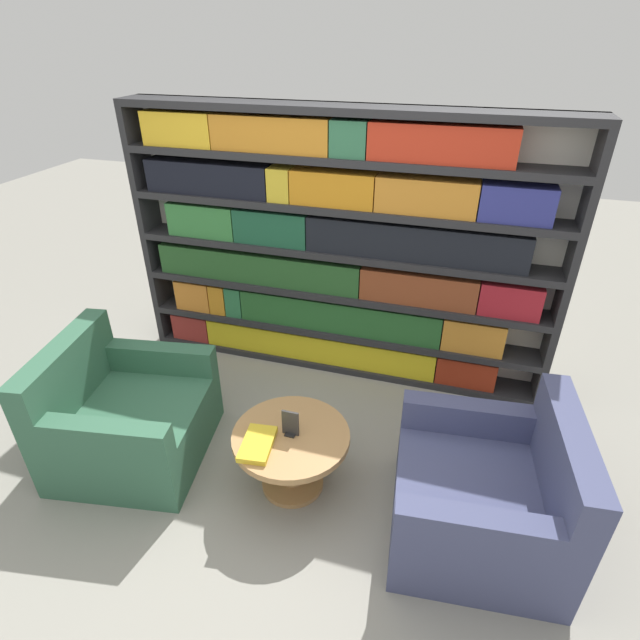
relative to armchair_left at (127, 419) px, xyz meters
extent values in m
plane|color=gray|center=(1.00, -0.13, -0.27)|extent=(14.00, 14.00, 0.00)
cube|color=silver|center=(1.00, 1.46, 0.71)|extent=(3.10, 0.05, 1.96)
cube|color=#262628|center=(-0.53, 1.33, 0.71)|extent=(0.05, 0.30, 1.96)
cube|color=#262628|center=(2.53, 1.33, 0.71)|extent=(0.05, 0.30, 1.96)
cube|color=#262628|center=(1.00, 1.33, -0.25)|extent=(3.00, 0.30, 0.05)
cube|color=#262628|center=(1.00, 1.33, 0.06)|extent=(3.00, 0.30, 0.05)
cube|color=#262628|center=(1.00, 1.33, 0.38)|extent=(3.00, 0.30, 0.05)
cube|color=#262628|center=(1.00, 1.33, 0.71)|extent=(3.00, 0.30, 0.05)
cube|color=#262628|center=(1.00, 1.33, 1.03)|extent=(3.00, 0.30, 0.05)
cube|color=#262628|center=(1.00, 1.33, 1.36)|extent=(3.00, 0.30, 0.05)
cube|color=#262628|center=(1.00, 1.33, 1.66)|extent=(3.00, 0.30, 0.05)
cube|color=maroon|center=(-0.26, 1.31, -0.11)|extent=(0.33, 0.20, 0.23)
cube|color=gold|center=(0.85, 1.31, -0.11)|extent=(1.88, 0.20, 0.23)
cube|color=maroon|center=(2.01, 1.31, -0.11)|extent=(0.43, 0.20, 0.23)
cube|color=orange|center=(-0.20, 1.31, 0.20)|extent=(0.30, 0.20, 0.25)
cube|color=orange|center=(0.03, 1.31, 0.20)|extent=(0.13, 0.20, 0.25)
cube|color=#2B6D41|center=(0.17, 1.31, 0.20)|extent=(0.13, 0.20, 0.25)
cube|color=#255B28|center=(1.02, 1.31, 0.20)|extent=(1.55, 0.20, 0.25)
cube|color=orange|center=(2.02, 1.31, 0.20)|extent=(0.43, 0.20, 0.25)
cube|color=#265326|center=(0.38, 1.31, 0.52)|extent=(1.60, 0.20, 0.23)
cube|color=brown|center=(1.60, 1.31, 0.52)|extent=(0.81, 0.20, 0.23)
cube|color=maroon|center=(2.21, 1.31, 0.52)|extent=(0.40, 0.20, 0.23)
cube|color=#34793A|center=(-0.04, 1.31, 0.86)|extent=(0.53, 0.20, 0.25)
cube|color=#1B5035|center=(0.51, 1.31, 0.86)|extent=(0.55, 0.20, 0.25)
cube|color=black|center=(1.54, 1.31, 0.86)|extent=(1.48, 0.20, 0.25)
cube|color=black|center=(0.04, 1.31, 1.17)|extent=(0.93, 0.20, 0.23)
cube|color=gold|center=(0.59, 1.31, 1.17)|extent=(0.16, 0.20, 0.23)
cube|color=orange|center=(0.97, 1.31, 1.17)|extent=(0.57, 0.20, 0.23)
cube|color=orange|center=(1.58, 1.31, 1.17)|extent=(0.64, 0.20, 0.23)
cube|color=navy|center=(2.13, 1.31, 1.17)|extent=(0.44, 0.20, 0.23)
cube|color=gold|center=(-0.14, 1.31, 1.50)|extent=(0.52, 0.20, 0.23)
cube|color=orange|center=(0.54, 1.31, 1.50)|extent=(0.81, 0.20, 0.23)
cube|color=#2F6846|center=(1.07, 1.31, 1.50)|extent=(0.23, 0.20, 0.23)
cube|color=red|center=(1.64, 1.31, 1.50)|extent=(0.88, 0.20, 0.23)
cube|color=#336047|center=(0.04, 0.01, -0.08)|extent=(0.98, 0.99, 0.38)
cube|color=#336047|center=(-0.31, -0.05, 0.32)|extent=(0.28, 0.88, 0.41)
cube|color=#336047|center=(0.17, -0.35, 0.21)|extent=(0.72, 0.23, 0.19)
cube|color=#336047|center=(0.05, 0.39, 0.21)|extent=(0.72, 0.23, 0.19)
cube|color=#42476B|center=(2.11, 0.01, -0.08)|extent=(0.93, 0.95, 0.38)
cube|color=#42476B|center=(2.46, 0.04, 0.32)|extent=(0.22, 0.88, 0.41)
cube|color=#42476B|center=(2.00, 0.37, 0.21)|extent=(0.71, 0.19, 0.19)
cube|color=#42476B|center=(2.08, -0.37, 0.21)|extent=(0.71, 0.19, 0.19)
cylinder|color=#AD7F4C|center=(1.08, 0.03, -0.09)|extent=(0.12, 0.12, 0.36)
cylinder|color=#AD7F4C|center=(1.08, 0.03, -0.26)|extent=(0.37, 0.37, 0.03)
cylinder|color=#AD7F4C|center=(1.08, 0.03, 0.11)|extent=(0.67, 0.67, 0.04)
cube|color=black|center=(1.08, 0.03, 0.14)|extent=(0.06, 0.06, 0.01)
cube|color=#2D2D2D|center=(1.08, 0.03, 0.21)|extent=(0.10, 0.01, 0.16)
cube|color=gold|center=(0.93, -0.11, 0.15)|extent=(0.19, 0.29, 0.03)
camera|label=1|loc=(1.83, -1.92, 2.11)|focal=28.00mm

